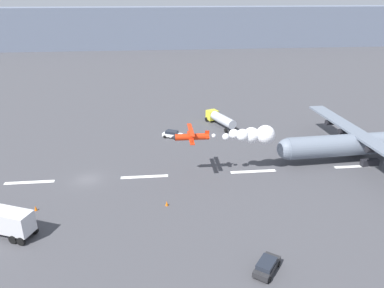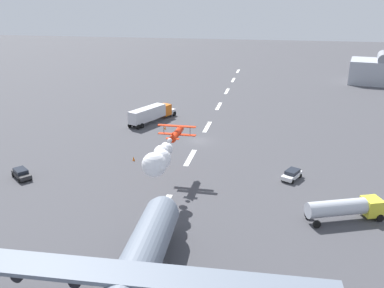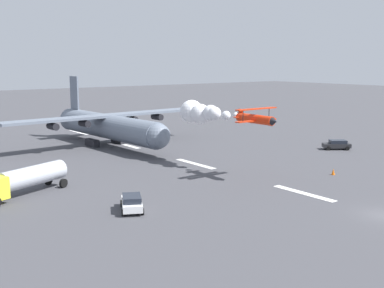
% 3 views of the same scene
% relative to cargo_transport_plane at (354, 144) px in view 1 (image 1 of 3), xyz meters
% --- Properties ---
extents(ground_plane, '(440.00, 440.00, 0.00)m').
position_rel_cargo_transport_plane_xyz_m(ground_plane, '(-47.55, -2.52, -3.38)').
color(ground_plane, '#424247').
rests_on(ground_plane, ground).
extents(runway_stripe_4, '(8.00, 0.90, 0.01)m').
position_rel_cargo_transport_plane_xyz_m(runway_stripe_4, '(-57.00, -2.52, -3.38)').
color(runway_stripe_4, white).
rests_on(runway_stripe_4, ground).
extents(runway_stripe_5, '(8.00, 0.90, 0.01)m').
position_rel_cargo_transport_plane_xyz_m(runway_stripe_5, '(-38.10, -2.52, -3.38)').
color(runway_stripe_5, white).
rests_on(runway_stripe_5, ground).
extents(runway_stripe_6, '(8.00, 0.90, 0.01)m').
position_rel_cargo_transport_plane_xyz_m(runway_stripe_6, '(-19.21, -2.52, -3.38)').
color(runway_stripe_6, white).
rests_on(runway_stripe_6, ground).
extents(runway_stripe_7, '(8.00, 0.90, 0.01)m').
position_rel_cargo_transport_plane_xyz_m(runway_stripe_7, '(-0.31, -2.52, -3.38)').
color(runway_stripe_7, white).
rests_on(runway_stripe_7, ground).
extents(mountain_ridge_distant, '(396.00, 16.00, 20.98)m').
position_rel_cargo_transport_plane_xyz_m(mountain_ridge_distant, '(-47.55, 148.54, 7.11)').
color(mountain_ridge_distant, slate).
rests_on(mountain_ridge_distant, ground).
extents(cargo_transport_plane, '(29.59, 35.74, 11.22)m').
position_rel_cargo_transport_plane_xyz_m(cargo_transport_plane, '(0.00, 0.00, 0.00)').
color(cargo_transport_plane, slate).
rests_on(cargo_transport_plane, ground).
extents(stunt_biplane_red, '(17.43, 6.04, 3.21)m').
position_rel_cargo_transport_plane_xyz_m(stunt_biplane_red, '(-20.60, -2.97, 3.67)').
color(stunt_biplane_red, red).
extents(fuel_tanker_truck, '(6.09, 10.20, 2.90)m').
position_rel_cargo_transport_plane_xyz_m(fuel_tanker_truck, '(-20.84, 21.39, -1.63)').
color(fuel_tanker_truck, yellow).
rests_on(fuel_tanker_truck, ground).
extents(followme_car_yellow, '(4.02, 4.48, 1.52)m').
position_rel_cargo_transport_plane_xyz_m(followme_car_yellow, '(-24.16, -27.22, -2.57)').
color(followme_car_yellow, '#262628').
rests_on(followme_car_yellow, ground).
extents(airport_staff_sedan, '(4.49, 3.48, 1.52)m').
position_rel_cargo_transport_plane_xyz_m(airport_staff_sedan, '(-32.35, 15.15, -2.57)').
color(airport_staff_sedan, white).
rests_on(airport_staff_sedan, ground).
extents(traffic_cone_near, '(0.44, 0.44, 0.75)m').
position_rel_cargo_transport_plane_xyz_m(traffic_cone_near, '(-53.56, -11.40, -3.01)').
color(traffic_cone_near, orange).
rests_on(traffic_cone_near, ground).
extents(traffic_cone_far, '(0.44, 0.44, 0.75)m').
position_rel_cargo_transport_plane_xyz_m(traffic_cone_far, '(-34.73, -12.10, -3.01)').
color(traffic_cone_far, orange).
rests_on(traffic_cone_far, ground).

